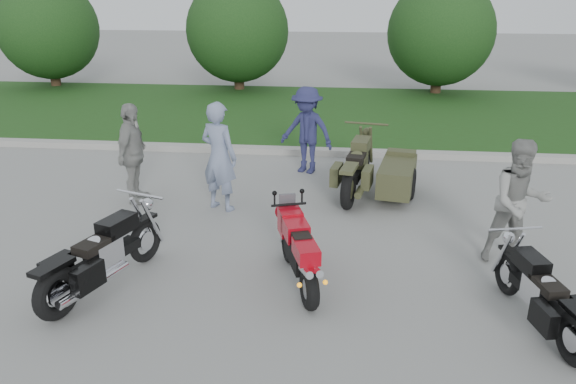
# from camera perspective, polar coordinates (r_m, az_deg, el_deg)

# --- Properties ---
(ground) EXTENTS (80.00, 80.00, 0.00)m
(ground) POSITION_cam_1_polar(r_m,az_deg,el_deg) (7.73, -1.53, -9.08)
(ground) COLOR gray
(ground) RESTS_ON ground
(curb) EXTENTS (60.00, 0.30, 0.15)m
(curb) POSITION_cam_1_polar(r_m,az_deg,el_deg) (13.23, 1.85, 4.15)
(curb) COLOR #9F9D96
(curb) RESTS_ON ground
(grass_strip) EXTENTS (60.00, 8.00, 0.14)m
(grass_strip) POSITION_cam_1_polar(r_m,az_deg,el_deg) (17.24, 2.89, 8.03)
(grass_strip) COLOR #20521C
(grass_strip) RESTS_ON ground
(tree_far_left) EXTENTS (3.60, 3.60, 4.00)m
(tree_far_left) POSITION_cam_1_polar(r_m,az_deg,el_deg) (22.97, -23.18, 14.99)
(tree_far_left) COLOR #3F2B1C
(tree_far_left) RESTS_ON ground
(tree_mid_left) EXTENTS (3.60, 3.60, 4.00)m
(tree_mid_left) POSITION_cam_1_polar(r_m,az_deg,el_deg) (20.59, -5.14, 16.02)
(tree_mid_left) COLOR #3F2B1C
(tree_mid_left) RESTS_ON ground
(tree_mid_right) EXTENTS (3.60, 3.60, 4.00)m
(tree_mid_right) POSITION_cam_1_polar(r_m,az_deg,el_deg) (20.45, 15.26, 15.38)
(tree_mid_right) COLOR #3F2B1C
(tree_mid_right) RESTS_ON ground
(sportbike_red) EXTENTS (0.73, 1.78, 0.87)m
(sportbike_red) POSITION_cam_1_polar(r_m,az_deg,el_deg) (7.42, 1.09, -5.92)
(sportbike_red) COLOR black
(sportbike_red) RESTS_ON ground
(cruiser_left) EXTENTS (0.90, 2.22, 0.89)m
(cruiser_left) POSITION_cam_1_polar(r_m,az_deg,el_deg) (7.71, -18.62, -6.50)
(cruiser_left) COLOR black
(cruiser_left) RESTS_ON ground
(cruiser_right) EXTENTS (0.65, 2.02, 0.79)m
(cruiser_right) POSITION_cam_1_polar(r_m,az_deg,el_deg) (7.21, 24.53, -9.84)
(cruiser_right) COLOR black
(cruiser_right) RESTS_ON ground
(cruiser_sidecar) EXTENTS (1.49, 2.51, 0.97)m
(cruiser_sidecar) POSITION_cam_1_polar(r_m,az_deg,el_deg) (10.64, 9.34, 1.88)
(cruiser_sidecar) COLOR black
(cruiser_sidecar) RESTS_ON ground
(person_stripe) EXTENTS (0.84, 0.72, 1.94)m
(person_stripe) POSITION_cam_1_polar(r_m,az_deg,el_deg) (9.84, -7.01, 3.59)
(person_stripe) COLOR #7986A5
(person_stripe) RESTS_ON ground
(person_grey) EXTENTS (0.98, 0.81, 1.82)m
(person_grey) POSITION_cam_1_polar(r_m,az_deg,el_deg) (8.53, 22.46, -0.99)
(person_grey) COLOR gray
(person_grey) RESTS_ON ground
(person_denim) EXTENTS (1.35, 1.08, 1.82)m
(person_denim) POSITION_cam_1_polar(r_m,az_deg,el_deg) (11.77, 1.93, 6.28)
(person_denim) COLOR navy
(person_denim) RESTS_ON ground
(person_back) EXTENTS (0.46, 1.08, 1.84)m
(person_back) POSITION_cam_1_polar(r_m,az_deg,el_deg) (10.47, -15.51, 3.74)
(person_back) COLOR #969691
(person_back) RESTS_ON ground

